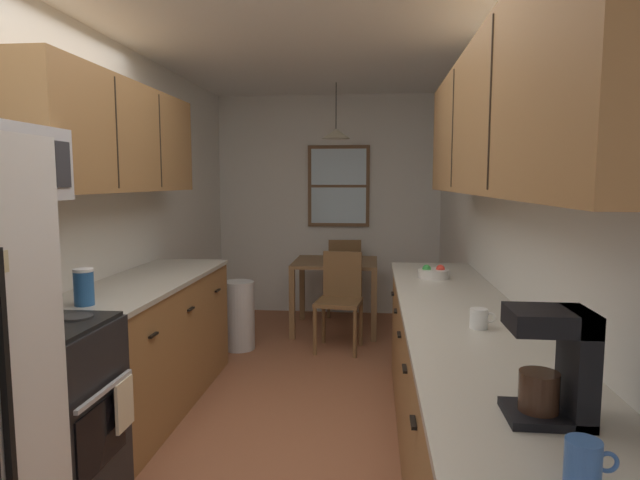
{
  "coord_description": "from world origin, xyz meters",
  "views": [
    {
      "loc": [
        0.54,
        -2.65,
        1.56
      ],
      "look_at": [
        0.13,
        1.39,
        1.11
      ],
      "focal_mm": 29.97,
      "sensor_mm": 36.0,
      "label": 1
    }
  ],
  "objects_px": {
    "trash_bin": "(239,315)",
    "storage_canister": "(84,287)",
    "coffee_maker": "(559,362)",
    "mug_by_coffeemaker": "(584,463)",
    "dining_chair_near": "(340,296)",
    "table_serving_bowl": "(340,257)",
    "mug_spare": "(479,318)",
    "stove_range": "(35,420)",
    "dining_table": "(336,272)",
    "fruit_bowl": "(433,273)",
    "dining_chair_far": "(344,273)"
  },
  "relations": [
    {
      "from": "mug_by_coffeemaker",
      "to": "fruit_bowl",
      "type": "height_order",
      "value": "mug_by_coffeemaker"
    },
    {
      "from": "mug_by_coffeemaker",
      "to": "storage_canister",
      "type": "bearing_deg",
      "value": 142.9
    },
    {
      "from": "trash_bin",
      "to": "table_serving_bowl",
      "type": "height_order",
      "value": "table_serving_bowl"
    },
    {
      "from": "stove_range",
      "to": "coffee_maker",
      "type": "relative_size",
      "value": 3.52
    },
    {
      "from": "dining_table",
      "to": "table_serving_bowl",
      "type": "height_order",
      "value": "table_serving_bowl"
    },
    {
      "from": "mug_by_coffeemaker",
      "to": "fruit_bowl",
      "type": "xyz_separation_m",
      "value": [
        -0.05,
        2.52,
        -0.02
      ]
    },
    {
      "from": "mug_by_coffeemaker",
      "to": "table_serving_bowl",
      "type": "distance_m",
      "value": 4.51
    },
    {
      "from": "dining_table",
      "to": "fruit_bowl",
      "type": "distance_m",
      "value": 2.02
    },
    {
      "from": "fruit_bowl",
      "to": "mug_spare",
      "type": "bearing_deg",
      "value": -86.87
    },
    {
      "from": "coffee_maker",
      "to": "mug_by_coffeemaker",
      "type": "height_order",
      "value": "coffee_maker"
    },
    {
      "from": "trash_bin",
      "to": "table_serving_bowl",
      "type": "bearing_deg",
      "value": 43.19
    },
    {
      "from": "mug_by_coffeemaker",
      "to": "table_serving_bowl",
      "type": "bearing_deg",
      "value": 100.46
    },
    {
      "from": "mug_spare",
      "to": "dining_table",
      "type": "bearing_deg",
      "value": 105.85
    },
    {
      "from": "coffee_maker",
      "to": "mug_spare",
      "type": "xyz_separation_m",
      "value": [
        -0.04,
        0.93,
        -0.12
      ]
    },
    {
      "from": "storage_canister",
      "to": "fruit_bowl",
      "type": "bearing_deg",
      "value": 27.34
    },
    {
      "from": "coffee_maker",
      "to": "mug_by_coffeemaker",
      "type": "relative_size",
      "value": 2.74
    },
    {
      "from": "trash_bin",
      "to": "storage_canister",
      "type": "relative_size",
      "value": 3.22
    },
    {
      "from": "trash_bin",
      "to": "mug_spare",
      "type": "bearing_deg",
      "value": -53.71
    },
    {
      "from": "storage_canister",
      "to": "trash_bin",
      "type": "bearing_deg",
      "value": 81.84
    },
    {
      "from": "coffee_maker",
      "to": "mug_by_coffeemaker",
      "type": "bearing_deg",
      "value": -99.09
    },
    {
      "from": "dining_chair_far",
      "to": "trash_bin",
      "type": "bearing_deg",
      "value": -123.82
    },
    {
      "from": "stove_range",
      "to": "mug_by_coffeemaker",
      "type": "height_order",
      "value": "stove_range"
    },
    {
      "from": "dining_chair_near",
      "to": "dining_chair_far",
      "type": "bearing_deg",
      "value": 91.46
    },
    {
      "from": "stove_range",
      "to": "mug_by_coffeemaker",
      "type": "xyz_separation_m",
      "value": [
        1.99,
        -1.04,
        0.48
      ]
    },
    {
      "from": "mug_by_coffeemaker",
      "to": "dining_chair_far",
      "type": "bearing_deg",
      "value": 99.15
    },
    {
      "from": "stove_range",
      "to": "table_serving_bowl",
      "type": "distance_m",
      "value": 3.6
    },
    {
      "from": "dining_table",
      "to": "dining_chair_far",
      "type": "bearing_deg",
      "value": 84.69
    },
    {
      "from": "trash_bin",
      "to": "storage_canister",
      "type": "bearing_deg",
      "value": -98.16
    },
    {
      "from": "stove_range",
      "to": "storage_canister",
      "type": "relative_size",
      "value": 5.55
    },
    {
      "from": "storage_canister",
      "to": "fruit_bowl",
      "type": "height_order",
      "value": "storage_canister"
    },
    {
      "from": "dining_table",
      "to": "fruit_bowl",
      "type": "relative_size",
      "value": 4.16
    },
    {
      "from": "dining_chair_near",
      "to": "coffee_maker",
      "type": "relative_size",
      "value": 2.88
    },
    {
      "from": "mug_by_coffeemaker",
      "to": "stove_range",
      "type": "bearing_deg",
      "value": 152.4
    },
    {
      "from": "dining_chair_near",
      "to": "mug_by_coffeemaker",
      "type": "xyz_separation_m",
      "value": [
        0.77,
        -3.73,
        0.45
      ]
    },
    {
      "from": "stove_range",
      "to": "table_serving_bowl",
      "type": "xyz_separation_m",
      "value": [
        1.17,
        3.39,
        0.29
      ]
    },
    {
      "from": "trash_bin",
      "to": "storage_canister",
      "type": "height_order",
      "value": "storage_canister"
    },
    {
      "from": "stove_range",
      "to": "storage_canister",
      "type": "bearing_deg",
      "value": 90.68
    },
    {
      "from": "trash_bin",
      "to": "mug_spare",
      "type": "relative_size",
      "value": 5.51
    },
    {
      "from": "dining_table",
      "to": "table_serving_bowl",
      "type": "distance_m",
      "value": 0.18
    },
    {
      "from": "stove_range",
      "to": "coffee_maker",
      "type": "xyz_separation_m",
      "value": [
        2.05,
        -0.71,
        0.59
      ]
    },
    {
      "from": "stove_range",
      "to": "dining_chair_near",
      "type": "bearing_deg",
      "value": 65.47
    },
    {
      "from": "dining_chair_far",
      "to": "storage_canister",
      "type": "xyz_separation_m",
      "value": [
        -1.2,
        -3.44,
        0.5
      ]
    },
    {
      "from": "dining_table",
      "to": "stove_range",
      "type": "bearing_deg",
      "value": -109.05
    },
    {
      "from": "dining_chair_near",
      "to": "trash_bin",
      "type": "relative_size",
      "value": 1.41
    },
    {
      "from": "stove_range",
      "to": "dining_chair_near",
      "type": "distance_m",
      "value": 2.96
    },
    {
      "from": "dining_chair_near",
      "to": "fruit_bowl",
      "type": "height_order",
      "value": "fruit_bowl"
    },
    {
      "from": "table_serving_bowl",
      "to": "stove_range",
      "type": "bearing_deg",
      "value": -109.12
    },
    {
      "from": "fruit_bowl",
      "to": "dining_chair_far",
      "type": "bearing_deg",
      "value": 107.09
    },
    {
      "from": "dining_chair_far",
      "to": "trash_bin",
      "type": "xyz_separation_m",
      "value": [
        -0.9,
        -1.35,
        -0.18
      ]
    },
    {
      "from": "storage_canister",
      "to": "table_serving_bowl",
      "type": "bearing_deg",
      "value": 67.98
    }
  ]
}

